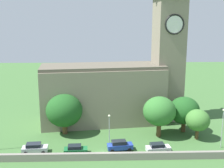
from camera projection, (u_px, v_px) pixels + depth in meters
The scene contains 13 objects.
ground_plane at pixel (105, 125), 65.64m from camera, with size 200.00×200.00×0.00m, color #3D6633.
church at pixel (119, 83), 66.34m from camera, with size 33.71×13.60×32.05m.
quay_barrier at pixel (106, 156), 48.85m from camera, with size 46.68×0.70×1.30m, color gray.
car_silver at pixel (35, 148), 51.53m from camera, with size 4.65×2.52×1.78m.
car_green at pixel (76, 149), 51.06m from camera, with size 4.26×2.35×1.64m.
car_blue at pixel (120, 145), 52.43m from camera, with size 4.82×2.50×1.89m.
car_white at pixel (158, 148), 51.59m from camera, with size 4.53×2.48×1.75m.
streetlamp_west_mid at pixel (109, 126), 52.82m from camera, with size 0.44×0.44×6.44m.
streetlamp_central at pixel (223, 122), 52.70m from camera, with size 0.44×0.44×7.57m.
tree_churchyard at pixel (184, 111), 60.54m from camera, with size 6.42×6.42×7.62m.
tree_riverside_west at pixel (198, 120), 56.83m from camera, with size 4.78×4.78×6.13m.
tree_riverside_east at pixel (64, 110), 59.40m from camera, with size 7.55×7.55×8.48m.
tree_by_tower at pixel (159, 111), 57.90m from camera, with size 6.62×6.62×8.38m.
Camera 1 is at (-0.40, -47.10, 23.24)m, focal length 46.03 mm.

